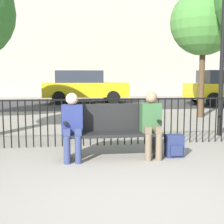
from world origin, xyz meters
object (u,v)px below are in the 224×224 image
parked_car_1 (84,86)px  lamp_post (223,31)px  tree_0 (204,22)px  seated_person_1 (151,121)px  park_bench (111,129)px  backpack (174,146)px  seated_person_0 (72,123)px

parked_car_1 → lamp_post: bearing=-72.8°
tree_0 → lamp_post: size_ratio=1.15×
seated_person_1 → lamp_post: lamp_post is taller
park_bench → parked_car_1: (0.00, 10.55, 0.35)m
park_bench → backpack: size_ratio=4.30×
seated_person_1 → backpack: bearing=1.5°
seated_person_0 → parked_car_1: (0.67, 10.68, 0.21)m
seated_person_0 → seated_person_1: size_ratio=0.99×
seated_person_0 → park_bench: bearing=11.3°
seated_person_1 → tree_0: bearing=58.1°
seated_person_0 → lamp_post: size_ratio=0.31×
seated_person_0 → backpack: size_ratio=2.89×
seated_person_0 → tree_0: 6.88m
park_bench → seated_person_0: bearing=-168.7°
lamp_post → parked_car_1: bearing=107.2°
seated_person_0 → seated_person_1: bearing=0.0°
tree_0 → lamp_post: 3.22m
tree_0 → seated_person_0: bearing=-132.1°
seated_person_0 → parked_car_1: bearing=86.4°
park_bench → backpack: park_bench is taller
park_bench → tree_0: 6.44m
seated_person_1 → lamp_post: bearing=39.4°
seated_person_1 → parked_car_1: size_ratio=0.27×
seated_person_0 → backpack: 1.81m
backpack → tree_0: (2.55, 4.76, 2.91)m
park_bench → backpack: (1.09, -0.12, -0.30)m
seated_person_1 → park_bench: bearing=168.8°
park_bench → seated_person_1: bearing=-11.2°
seated_person_1 → parked_car_1: parked_car_1 is taller
seated_person_0 → tree_0: size_ratio=0.27×
tree_0 → parked_car_1: bearing=121.6°
seated_person_1 → parked_car_1: 10.70m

